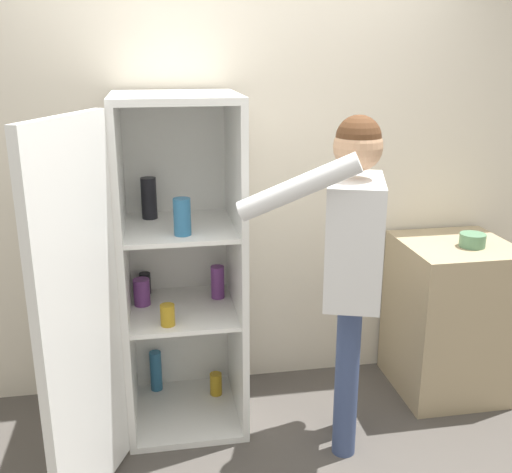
# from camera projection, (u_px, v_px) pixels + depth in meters

# --- Properties ---
(wall_back) EXTENTS (7.00, 0.06, 2.55)m
(wall_back) POSITION_uv_depth(u_px,v_px,m) (233.00, 176.00, 3.42)
(wall_back) COLOR beige
(wall_back) RESTS_ON ground_plane
(refrigerator) EXTENTS (0.90, 1.22, 1.77)m
(refrigerator) POSITION_uv_depth(u_px,v_px,m) (162.00, 274.00, 3.04)
(refrigerator) COLOR white
(refrigerator) RESTS_ON ground_plane
(person) EXTENTS (0.78, 0.58, 1.69)m
(person) POSITION_uv_depth(u_px,v_px,m) (351.00, 248.00, 2.84)
(person) COLOR #384770
(person) RESTS_ON ground_plane
(counter) EXTENTS (0.61, 0.62, 0.92)m
(counter) POSITION_uv_depth(u_px,v_px,m) (450.00, 317.00, 3.53)
(counter) COLOR tan
(counter) RESTS_ON ground_plane
(bowl) EXTENTS (0.14, 0.14, 0.07)m
(bowl) POSITION_uv_depth(u_px,v_px,m) (472.00, 240.00, 3.33)
(bowl) COLOR #517F5B
(bowl) RESTS_ON counter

